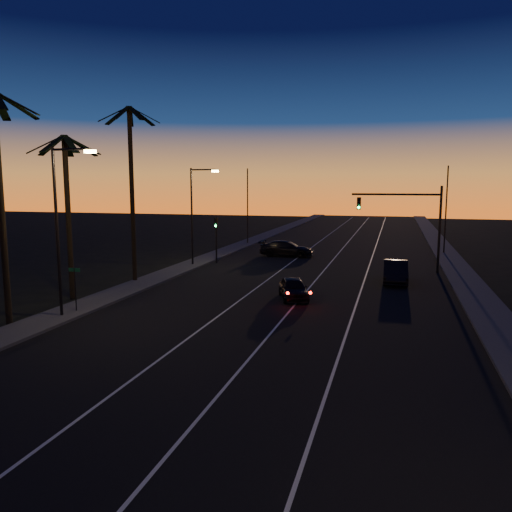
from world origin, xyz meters
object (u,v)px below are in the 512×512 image
(lead_car, at_px, (293,288))
(right_car, at_px, (396,272))
(cross_car, at_px, (286,249))
(signal_mast, at_px, (409,213))

(lead_car, xyz_separation_m, right_car, (6.14, 7.07, 0.13))
(right_car, bearing_deg, cross_car, 133.26)
(signal_mast, bearing_deg, right_car, -100.10)
(lead_car, xyz_separation_m, cross_car, (-4.37, 18.23, 0.11))
(cross_car, bearing_deg, lead_car, -76.53)
(signal_mast, distance_m, lead_car, 14.72)
(right_car, bearing_deg, lead_car, -130.97)
(lead_car, bearing_deg, right_car, 49.03)
(lead_car, bearing_deg, cross_car, 103.47)
(right_car, xyz_separation_m, cross_car, (-10.50, 11.16, -0.02))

